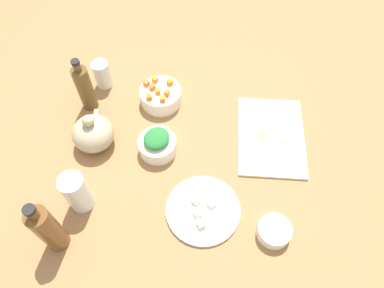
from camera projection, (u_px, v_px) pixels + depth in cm
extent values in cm
cube|color=#976A41|center=(192.00, 154.00, 122.54)|extent=(190.00, 190.00, 3.00)
cube|color=silver|center=(271.00, 136.00, 124.17)|extent=(32.46, 22.61, 1.00)
cylinder|color=white|center=(203.00, 210.00, 109.28)|extent=(22.75, 22.75, 1.20)
cylinder|color=white|center=(158.00, 146.00, 119.35)|extent=(12.66, 12.66, 5.57)
cylinder|color=white|center=(161.00, 96.00, 130.77)|extent=(14.93, 14.93, 6.01)
cylinder|color=white|center=(274.00, 231.00, 104.14)|extent=(9.89, 9.89, 4.18)
ellipsoid|color=tan|center=(93.00, 133.00, 118.73)|extent=(13.98, 13.91, 10.99)
sphere|color=tan|center=(88.00, 121.00, 112.80)|extent=(3.92, 3.92, 3.92)
cylinder|color=tan|center=(96.00, 117.00, 120.79)|extent=(5.38, 2.00, 3.93)
cylinder|color=brown|center=(48.00, 229.00, 96.32)|extent=(6.26, 6.26, 19.93)
cylinder|color=brown|center=(32.00, 213.00, 86.69)|extent=(2.82, 2.82, 2.98)
cylinder|color=black|center=(29.00, 210.00, 84.93)|extent=(3.13, 3.13, 1.20)
cylinder|color=brown|center=(85.00, 89.00, 124.72)|extent=(5.58, 5.58, 18.05)
cylinder|color=brown|center=(77.00, 67.00, 115.89)|extent=(2.51, 2.51, 2.96)
cylinder|color=black|center=(75.00, 62.00, 114.15)|extent=(2.79, 2.79, 1.20)
cylinder|color=white|center=(77.00, 192.00, 105.02)|extent=(7.37, 7.37, 14.85)
cylinder|color=white|center=(102.00, 74.00, 133.31)|extent=(6.21, 6.21, 10.83)
cube|color=orange|center=(158.00, 91.00, 126.89)|extent=(2.04, 2.04, 1.80)
cube|color=orange|center=(152.00, 87.00, 127.95)|extent=(2.49, 2.49, 1.80)
cube|color=orange|center=(167.00, 93.00, 126.42)|extent=(2.22, 2.22, 1.80)
cube|color=orange|center=(170.00, 82.00, 129.15)|extent=(2.55, 2.55, 1.80)
cube|color=orange|center=(149.00, 97.00, 125.41)|extent=(2.29, 2.29, 1.80)
cube|color=orange|center=(163.00, 99.00, 124.97)|extent=(1.82, 1.82, 1.80)
cube|color=orange|center=(155.00, 80.00, 129.88)|extent=(2.53, 2.53, 1.80)
cube|color=orange|center=(146.00, 83.00, 128.93)|extent=(2.52, 2.52, 1.80)
ellipsoid|color=#267634|center=(156.00, 138.00, 115.66)|extent=(11.55, 11.14, 3.22)
cube|color=white|center=(197.00, 213.00, 107.05)|extent=(2.82, 2.82, 2.20)
cube|color=silver|center=(196.00, 200.00, 109.21)|extent=(3.11, 3.11, 2.20)
cube|color=white|center=(201.00, 224.00, 105.17)|extent=(3.00, 3.00, 2.20)
cube|color=white|center=(212.00, 203.00, 108.74)|extent=(3.10, 3.10, 2.20)
pyramid|color=beige|center=(286.00, 139.00, 121.73)|extent=(5.43, 5.33, 2.09)
pyramid|color=beige|center=(261.00, 131.00, 122.96)|extent=(6.38, 6.52, 2.88)
pyramid|color=beige|center=(262.00, 114.00, 127.39)|extent=(5.03, 4.78, 2.09)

